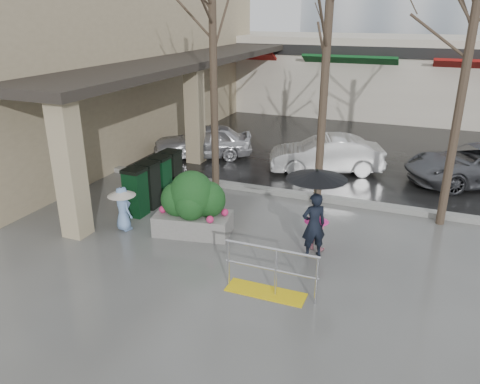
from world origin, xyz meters
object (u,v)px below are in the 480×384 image
Objects in this scene: woman at (315,200)px; tree_west at (212,17)px; child_blue at (123,204)px; car_a at (203,141)px; tree_midwest at (329,11)px; news_boxes at (155,181)px; car_b at (326,154)px; handrail at (269,277)px; child_pink at (316,227)px; car_c at (478,165)px; tree_mideast at (473,28)px; planter at (193,204)px.

tree_west is at bearing -73.06° from woman.
car_a is at bearing -57.64° from child_blue.
tree_midwest is 3.34× the size of woman.
tree_west is 3.25× the size of woman.
news_boxes reaches higher than car_b.
handrail is 5.58m from news_boxes.
car_a reaches higher than child_pink.
woman is 0.46× the size of car_c.
tree_mideast is at bearing 13.02° from news_boxes.
tree_west is 6.09m from woman.
woman reaches higher than car_c.
tree_mideast is (3.30, -0.00, -0.37)m from tree_midwest.
handrail is at bearing -88.09° from tree_midwest.
child_blue is (-4.77, -0.81, 0.14)m from child_pink.
news_boxes is 0.53× the size of car_c.
woman is 0.89m from child_pink.
woman is at bearing -0.85° from planter.
car_a is (-0.94, 6.46, -0.07)m from child_blue.
car_b is (-1.00, 5.65, 0.07)m from child_pink.
handrail is 2.25m from child_pink.
child_blue is at bearing -16.91° from car_a.
child_pink is at bearing -136.44° from tree_mideast.
planter is (1.74, 0.48, 0.08)m from child_blue.
car_c is (9.47, 0.70, 0.00)m from car_a.
tree_midwest reaches higher than tree_west.
child_pink is at bearing -10.36° from car_b.
tree_mideast reaches higher than car_a.
car_a is (-5.70, 5.65, 0.07)m from child_pink.
car_c is (1.03, 3.74, -4.23)m from tree_mideast.
tree_midwest reaches higher than car_c.
planter reaches higher than car_b.
handrail is 0.94× the size of planter.
car_a is (-5.30, 7.85, 0.25)m from handrail.
tree_mideast is at bearing -131.42° from child_blue.
car_c is at bearing -115.89° from child_blue.
tree_midwest reaches higher than news_boxes.
child_blue is at bearing -82.69° from news_boxes.
tree_midwest is 1.83× the size of car_b.
woman is 7.73m from car_c.
tree_west reaches higher than child_pink.
car_a is at bearing -110.40° from car_b.
car_c is at bearing 44.53° from planter.
car_a is 9.49m from car_c.
child_pink is at bearing -146.18° from child_blue.
tree_mideast is at bearing -0.00° from tree_midwest.
car_b is (2.02, 5.98, -0.15)m from planter.
car_b is at bearing -77.03° from child_pink.
tree_midwest is 6.06× the size of child_blue.
planter reaches higher than news_boxes.
child_pink is (0.41, 2.20, 0.19)m from handrail.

